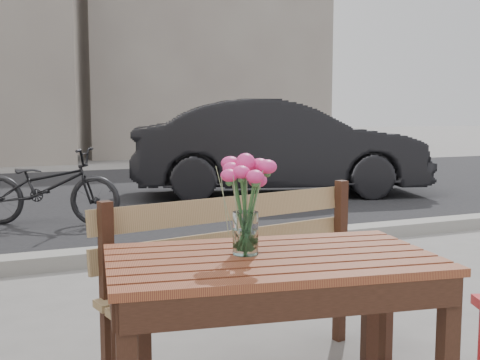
{
  "coord_description": "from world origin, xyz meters",
  "views": [
    {
      "loc": [
        -1.02,
        -1.82,
        1.22
      ],
      "look_at": [
        -0.17,
        0.16,
        0.98
      ],
      "focal_mm": 45.0,
      "sensor_mm": 36.0,
      "label": 1
    }
  ],
  "objects_px": {
    "main_table": "(272,288)",
    "main_vase": "(246,192)",
    "parked_car": "(278,148)",
    "bicycle": "(47,187)"
  },
  "relations": [
    {
      "from": "main_vase",
      "to": "bicycle",
      "type": "relative_size",
      "value": 0.23
    },
    {
      "from": "main_table",
      "to": "main_vase",
      "type": "distance_m",
      "value": 0.36
    },
    {
      "from": "main_table",
      "to": "bicycle",
      "type": "xyz_separation_m",
      "value": [
        -0.31,
        4.88,
        -0.18
      ]
    },
    {
      "from": "main_table",
      "to": "main_vase",
      "type": "xyz_separation_m",
      "value": [
        -0.08,
        0.05,
        0.34
      ]
    },
    {
      "from": "main_table",
      "to": "parked_car",
      "type": "xyz_separation_m",
      "value": [
        3.07,
        6.03,
        0.1
      ]
    },
    {
      "from": "parked_car",
      "to": "bicycle",
      "type": "distance_m",
      "value": 3.59
    },
    {
      "from": "bicycle",
      "to": "main_table",
      "type": "bearing_deg",
      "value": -150.75
    },
    {
      "from": "main_vase",
      "to": "bicycle",
      "type": "xyz_separation_m",
      "value": [
        -0.23,
        4.82,
        -0.52
      ]
    },
    {
      "from": "main_table",
      "to": "main_vase",
      "type": "relative_size",
      "value": 3.46
    },
    {
      "from": "main_table",
      "to": "parked_car",
      "type": "height_order",
      "value": "parked_car"
    }
  ]
}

